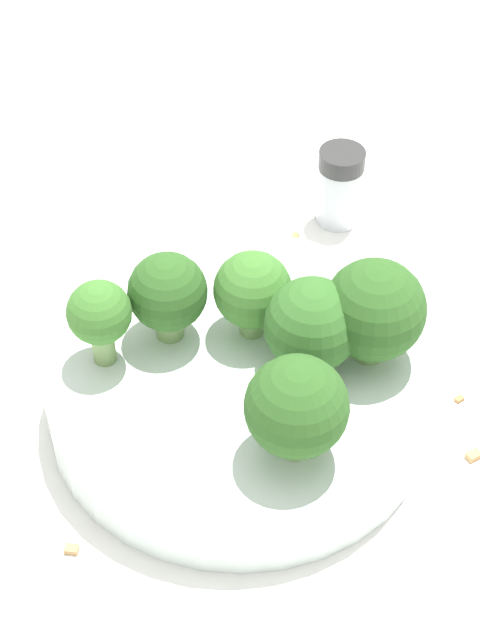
% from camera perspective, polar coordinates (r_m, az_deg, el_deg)
% --- Properties ---
extents(ground_plane, '(3.00, 3.00, 0.00)m').
position_cam_1_polar(ground_plane, '(0.65, 0.00, -4.78)').
color(ground_plane, white).
extents(bowl, '(0.23, 0.23, 0.04)m').
position_cam_1_polar(bowl, '(0.63, 0.00, -3.50)').
color(bowl, silver).
rests_on(bowl, ground_plane).
extents(broccoli_floret_0, '(0.06, 0.06, 0.07)m').
position_cam_1_polar(broccoli_floret_0, '(0.59, 7.17, 0.48)').
color(broccoli_floret_0, '#7A9E5B').
rests_on(broccoli_floret_0, bowl).
extents(broccoli_floret_1, '(0.05, 0.05, 0.06)m').
position_cam_1_polar(broccoli_floret_1, '(0.59, 3.86, -0.29)').
color(broccoli_floret_1, '#84AD66').
rests_on(broccoli_floret_1, bowl).
extents(broccoli_floret_2, '(0.05, 0.05, 0.06)m').
position_cam_1_polar(broccoli_floret_2, '(0.61, 0.68, 1.54)').
color(broccoli_floret_2, '#84AD66').
rests_on(broccoli_floret_2, bowl).
extents(broccoli_floret_3, '(0.04, 0.04, 0.06)m').
position_cam_1_polar(broccoli_floret_3, '(0.59, -7.50, 0.26)').
color(broccoli_floret_3, '#7A9E5B').
rests_on(broccoli_floret_3, bowl).
extents(broccoli_floret_4, '(0.05, 0.05, 0.06)m').
position_cam_1_polar(broccoli_floret_4, '(0.54, 2.70, -4.80)').
color(broccoli_floret_4, '#8EB770').
rests_on(broccoli_floret_4, bowl).
extents(broccoli_floret_5, '(0.05, 0.05, 0.06)m').
position_cam_1_polar(broccoli_floret_5, '(0.61, -3.89, 1.41)').
color(broccoli_floret_5, '#7A9E5B').
rests_on(broccoli_floret_5, bowl).
extents(pepper_shaker, '(0.03, 0.03, 0.06)m').
position_cam_1_polar(pepper_shaker, '(0.76, 5.34, 7.13)').
color(pepper_shaker, '#B2B7BC').
rests_on(pepper_shaker, ground_plane).
extents(almond_crumb_0, '(0.00, 0.01, 0.01)m').
position_cam_1_polar(almond_crumb_0, '(0.66, 11.63, -4.07)').
color(almond_crumb_0, olive).
rests_on(almond_crumb_0, ground_plane).
extents(almond_crumb_2, '(0.01, 0.01, 0.01)m').
position_cam_1_polar(almond_crumb_2, '(0.63, 12.37, -6.96)').
color(almond_crumb_2, '#AD7F4C').
rests_on(almond_crumb_2, ground_plane).
extents(almond_crumb_3, '(0.01, 0.01, 0.01)m').
position_cam_1_polar(almond_crumb_3, '(0.59, -8.99, -11.89)').
color(almond_crumb_3, '#AD7F4C').
rests_on(almond_crumb_3, ground_plane).
extents(almond_crumb_4, '(0.01, 0.01, 0.01)m').
position_cam_1_polar(almond_crumb_4, '(0.75, 2.96, 4.55)').
color(almond_crumb_4, olive).
rests_on(almond_crumb_4, ground_plane).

